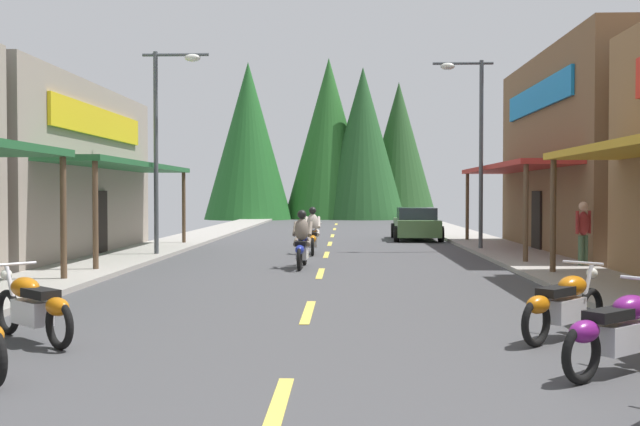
{
  "coord_description": "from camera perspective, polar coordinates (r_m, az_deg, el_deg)",
  "views": [
    {
      "loc": [
        0.63,
        0.43,
        2.0
      ],
      "look_at": [
        -0.33,
        27.69,
        1.28
      ],
      "focal_mm": 41.12,
      "sensor_mm": 36.0,
      "label": 1
    }
  ],
  "objects": [
    {
      "name": "ground",
      "position": [
        22.18,
        0.37,
        -3.8
      ],
      "size": [
        9.8,
        75.01,
        0.1
      ],
      "primitive_type": "cube",
      "color": "#424244"
    },
    {
      "name": "sidewalk_left",
      "position": [
        23.15,
        -14.83,
        -3.35
      ],
      "size": [
        2.32,
        75.01,
        0.12
      ],
      "primitive_type": "cube",
      "color": "#9E9991",
      "rests_on": "ground"
    },
    {
      "name": "sidewalk_right",
      "position": [
        22.81,
        15.8,
        -3.43
      ],
      "size": [
        2.32,
        75.01,
        0.12
      ],
      "primitive_type": "cube",
      "color": "#9E9991",
      "rests_on": "ground"
    },
    {
      "name": "centerline_dashes",
      "position": [
        24.08,
        0.51,
        -3.25
      ],
      "size": [
        0.16,
        48.84,
        0.01
      ],
      "color": "#E0C64C",
      "rests_on": "ground"
    },
    {
      "name": "streetlamp_left",
      "position": [
        23.48,
        -11.95,
        6.75
      ],
      "size": [
        2.07,
        0.3,
        6.43
      ],
      "color": "#474C51",
      "rests_on": "ground"
    },
    {
      "name": "streetlamp_right",
      "position": [
        25.92,
        11.79,
        6.46
      ],
      "size": [
        2.07,
        0.3,
        6.59
      ],
      "color": "#474C51",
      "rests_on": "ground"
    },
    {
      "name": "motorcycle_parked_right_2",
      "position": [
        8.84,
        22.28,
        -8.44
      ],
      "size": [
        1.72,
        1.43,
        1.04
      ],
      "rotation": [
        0.0,
        0.0,
        0.68
      ],
      "color": "black",
      "rests_on": "ground"
    },
    {
      "name": "motorcycle_parked_right_3",
      "position": [
        10.64,
        18.45,
        -6.73
      ],
      "size": [
        1.58,
        1.59,
        1.04
      ],
      "rotation": [
        0.0,
        0.0,
        0.79
      ],
      "color": "black",
      "rests_on": "ground"
    },
    {
      "name": "motorcycle_parked_left_3",
      "position": [
        10.65,
        -21.43,
        -6.75
      ],
      "size": [
        1.68,
        1.48,
        1.04
      ],
      "rotation": [
        0.0,
        0.0,
        2.43
      ],
      "color": "black",
      "rests_on": "ground"
    },
    {
      "name": "rider_cruising_lead",
      "position": [
        19.66,
        -1.41,
        -2.42
      ],
      "size": [
        0.6,
        2.14,
        1.57
      ],
      "rotation": [
        0.0,
        0.0,
        1.54
      ],
      "color": "black",
      "rests_on": "ground"
    },
    {
      "name": "rider_cruising_trailing",
      "position": [
        24.2,
        -0.58,
        -1.68
      ],
      "size": [
        0.6,
        2.14,
        1.57
      ],
      "rotation": [
        0.0,
        0.0,
        1.62
      ],
      "color": "black",
      "rests_on": "ground"
    },
    {
      "name": "pedestrian_browsing",
      "position": [
        20.53,
        19.81,
        -1.24
      ],
      "size": [
        0.49,
        0.42,
        1.79
      ],
      "rotation": [
        0.0,
        0.0,
        5.3
      ],
      "color": "#3F593F",
      "rests_on": "ground"
    },
    {
      "name": "parked_car_curbside",
      "position": [
        32.08,
        7.5,
        -0.86
      ],
      "size": [
        2.15,
        4.34,
        1.4
      ],
      "rotation": [
        0.0,
        0.0,
        1.55
      ],
      "color": "#4C723F",
      "rests_on": "ground"
    },
    {
      "name": "treeline_backdrop",
      "position": [
        59.65,
        0.79,
        5.38
      ],
      "size": [
        18.68,
        11.36,
        13.03
      ],
      "color": "#205C23",
      "rests_on": "ground"
    }
  ]
}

